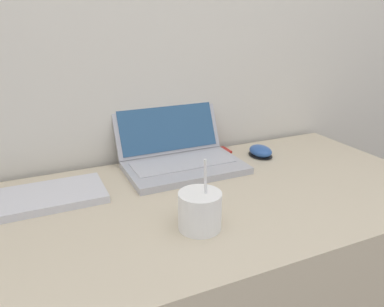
{
  "coord_description": "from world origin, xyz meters",
  "views": [
    {
      "loc": [
        -0.37,
        -0.46,
        1.22
      ],
      "look_at": [
        0.05,
        0.45,
        0.85
      ],
      "focal_mm": 35.0,
      "sensor_mm": 36.0,
      "label": 1
    }
  ],
  "objects_px": {
    "external_keyboard": "(22,201)",
    "laptop": "(179,152)",
    "drink_cup": "(200,210)",
    "computer_mouse": "(261,152)",
    "usb_stick": "(225,150)"
  },
  "relations": [
    {
      "from": "laptop",
      "to": "drink_cup",
      "type": "relative_size",
      "value": 2.08
    },
    {
      "from": "laptop",
      "to": "usb_stick",
      "type": "distance_m",
      "value": 0.21
    },
    {
      "from": "drink_cup",
      "to": "external_keyboard",
      "type": "relative_size",
      "value": 0.42
    },
    {
      "from": "usb_stick",
      "to": "drink_cup",
      "type": "bearing_deg",
      "value": -125.75
    },
    {
      "from": "external_keyboard",
      "to": "drink_cup",
      "type": "bearing_deg",
      "value": -38.34
    },
    {
      "from": "laptop",
      "to": "computer_mouse",
      "type": "distance_m",
      "value": 0.29
    },
    {
      "from": "external_keyboard",
      "to": "computer_mouse",
      "type": "bearing_deg",
      "value": 3.26
    },
    {
      "from": "external_keyboard",
      "to": "laptop",
      "type": "bearing_deg",
      "value": 9.94
    },
    {
      "from": "computer_mouse",
      "to": "external_keyboard",
      "type": "height_order",
      "value": "computer_mouse"
    },
    {
      "from": "drink_cup",
      "to": "external_keyboard",
      "type": "height_order",
      "value": "drink_cup"
    },
    {
      "from": "drink_cup",
      "to": "external_keyboard",
      "type": "bearing_deg",
      "value": 141.66
    },
    {
      "from": "laptop",
      "to": "external_keyboard",
      "type": "relative_size",
      "value": 0.87
    },
    {
      "from": "laptop",
      "to": "usb_stick",
      "type": "height_order",
      "value": "laptop"
    },
    {
      "from": "computer_mouse",
      "to": "laptop",
      "type": "bearing_deg",
      "value": 172.31
    },
    {
      "from": "external_keyboard",
      "to": "usb_stick",
      "type": "relative_size",
      "value": 6.77
    }
  ]
}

